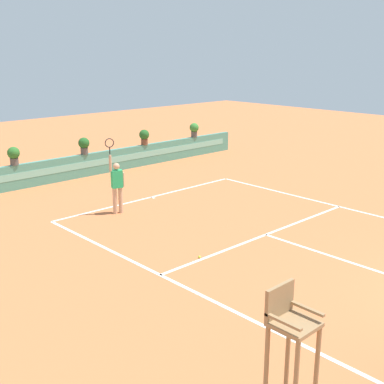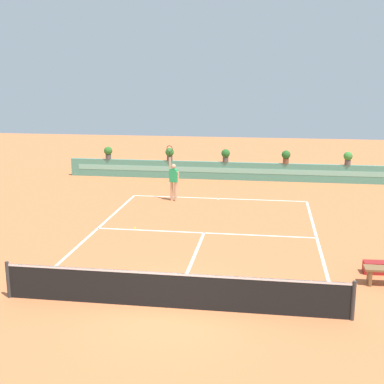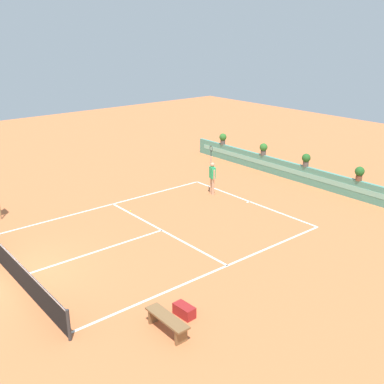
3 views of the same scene
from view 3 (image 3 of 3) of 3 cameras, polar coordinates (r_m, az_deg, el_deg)
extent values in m
plane|color=#C66B3D|center=(19.94, -4.69, -5.02)|extent=(60.00, 60.00, 0.00)
cube|color=white|center=(23.52, 7.11, -1.17)|extent=(8.22, 0.10, 0.01)
cube|color=white|center=(20.14, -3.76, -4.72)|extent=(8.22, 0.10, 0.01)
cube|color=white|center=(18.65, -11.79, -7.21)|extent=(0.10, 6.40, 0.01)
cube|color=white|center=(23.15, -10.68, -1.71)|extent=(0.10, 11.89, 0.01)
cube|color=white|center=(17.04, 3.27, -9.51)|extent=(0.10, 11.89, 0.01)
cube|color=white|center=(23.45, 6.94, -1.23)|extent=(0.10, 0.20, 0.01)
cylinder|color=#333333|center=(13.78, -14.97, -15.58)|extent=(0.10, 0.10, 1.00)
cube|color=black|center=(17.39, -21.28, -8.54)|extent=(8.82, 0.02, 0.95)
cube|color=white|center=(17.20, -21.46, -7.23)|extent=(8.82, 0.03, 0.06)
cube|color=#4C8E7A|center=(26.66, 13.84, 2.04)|extent=(18.00, 0.20, 1.00)
cube|color=#7ABCA8|center=(26.57, 13.71, 2.11)|extent=(17.10, 0.01, 0.28)
cube|color=brown|center=(14.25, -4.67, -14.91)|extent=(0.08, 0.40, 0.45)
cube|color=brown|center=(13.41, -1.36, -17.34)|extent=(0.08, 0.40, 0.45)
cube|color=brown|center=(13.68, -3.10, -15.23)|extent=(1.60, 0.44, 0.06)
cube|color=maroon|center=(14.49, -0.96, -14.42)|extent=(0.72, 0.40, 0.36)
cylinder|color=tan|center=(24.14, 2.60, 0.65)|extent=(0.14, 0.14, 0.90)
cylinder|color=tan|center=(24.32, 2.40, 0.79)|extent=(0.14, 0.14, 0.90)
cube|color=#28B266|center=(24.00, 2.53, 2.41)|extent=(0.41, 0.32, 0.60)
sphere|color=tan|center=(23.87, 2.54, 3.40)|extent=(0.22, 0.22, 0.22)
cylinder|color=tan|center=(24.02, 2.35, 3.80)|extent=(0.09, 0.09, 0.55)
cylinder|color=black|center=(23.91, 2.36, 4.77)|extent=(0.04, 0.04, 0.24)
torus|color=#262626|center=(23.84, 2.37, 5.37)|extent=(0.30, 0.12, 0.31)
cylinder|color=tan|center=(23.82, 2.75, 2.15)|extent=(0.09, 0.09, 0.50)
sphere|color=#CCE033|center=(22.24, -7.62, -2.36)|extent=(0.07, 0.07, 0.07)
cylinder|color=#514C47|center=(26.52, 13.85, 3.39)|extent=(0.32, 0.32, 0.28)
sphere|color=#235B23|center=(26.43, 13.91, 4.11)|extent=(0.48, 0.48, 0.48)
cylinder|color=#514C47|center=(28.42, 8.78, 4.81)|extent=(0.32, 0.32, 0.28)
sphere|color=#2D6B28|center=(28.33, 8.82, 5.48)|extent=(0.48, 0.48, 0.48)
cylinder|color=brown|center=(24.81, 19.89, 1.66)|extent=(0.32, 0.32, 0.28)
sphere|color=#235B23|center=(24.71, 19.98, 2.42)|extent=(0.48, 0.48, 0.48)
cylinder|color=#514C47|center=(30.82, 3.82, 6.16)|extent=(0.32, 0.32, 0.28)
sphere|color=#2D6B28|center=(30.75, 3.84, 6.78)|extent=(0.48, 0.48, 0.48)
camera|label=1|loc=(26.46, -35.84, 9.55)|focal=46.93mm
camera|label=2|loc=(15.01, -68.98, -2.66)|focal=48.58mm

